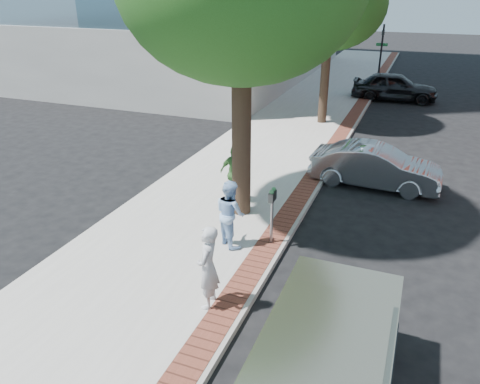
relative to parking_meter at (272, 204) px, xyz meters
The scene contains 14 objects.
ground 1.51m from the parking_meter, 142.73° to the right, with size 120.00×120.00×0.00m, color black.
sidewalk 7.85m from the parking_meter, 106.67° to the left, with size 5.00×60.00×0.15m, color #9E9991.
brick_strip 7.52m from the parking_meter, 90.23° to the left, with size 0.60×60.00×0.01m, color brown.
curb 7.54m from the parking_meter, 87.54° to the left, with size 0.10×60.00×0.15m, color gray.
office_base 25.48m from the parking_meter, 122.63° to the left, with size 18.20×22.20×4.00m, color gray.
signal_near 21.47m from the parking_meter, 89.55° to the left, with size 0.70×0.15×3.80m.
tree_far 12.22m from the parking_meter, 96.13° to the left, with size 4.80×4.80×7.14m.
parking_meter is the anchor object (origin of this frame).
person_gray 2.87m from the parking_meter, 98.02° to the right, with size 0.65×0.42×1.77m, color #B9BABE.
person_officer 1.04m from the parking_meter, 155.42° to the right, with size 0.82×0.64×1.69m, color #97BDEA.
person_green 2.61m from the parking_meter, 132.10° to the left, with size 1.02×0.42×1.73m, color #447E39.
sedan_silver 5.36m from the parking_meter, 68.96° to the left, with size 1.43×4.11×1.36m, color #AEAFB5.
bg_car 17.90m from the parking_meter, 85.34° to the left, with size 1.86×4.62×1.57m, color black.
van 5.27m from the parking_meter, 64.48° to the right, with size 1.85×4.74×1.74m.
Camera 1 is at (3.74, -9.24, 6.13)m, focal length 35.00 mm.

